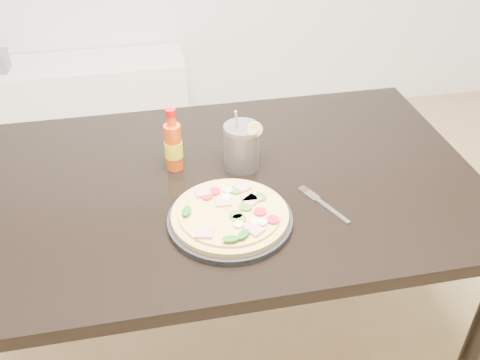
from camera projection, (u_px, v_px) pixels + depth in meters
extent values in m
cube|color=black|center=(232.00, 184.00, 1.52)|extent=(1.40, 0.90, 0.04)
cylinder|color=black|center=(476.00, 342.00, 1.54)|extent=(0.06, 0.06, 0.71)
cylinder|color=black|center=(41.00, 225.00, 1.95)|extent=(0.06, 0.06, 0.71)
cylinder|color=black|center=(371.00, 184.00, 2.15)|extent=(0.06, 0.06, 0.71)
cylinder|color=black|center=(230.00, 220.00, 1.35)|extent=(0.32, 0.32, 0.02)
cylinder|color=tan|center=(230.00, 215.00, 1.34)|extent=(0.30, 0.30, 0.01)
cylinder|color=#D9C95E|center=(230.00, 212.00, 1.34)|extent=(0.26, 0.26, 0.01)
cube|color=tan|center=(249.00, 197.00, 1.37)|extent=(0.04, 0.04, 0.01)
cube|color=tan|center=(223.00, 202.00, 1.36)|extent=(0.04, 0.03, 0.01)
cube|color=tan|center=(204.00, 233.00, 1.26)|extent=(0.05, 0.04, 0.01)
cube|color=tan|center=(254.00, 230.00, 1.27)|extent=(0.05, 0.05, 0.01)
cube|color=tan|center=(242.00, 187.00, 1.41)|extent=(0.05, 0.05, 0.01)
cube|color=tan|center=(251.00, 200.00, 1.36)|extent=(0.05, 0.05, 0.01)
cube|color=tan|center=(203.00, 192.00, 1.39)|extent=(0.04, 0.04, 0.01)
cylinder|color=red|center=(260.00, 212.00, 1.33)|extent=(0.03, 0.03, 0.01)
cylinder|color=red|center=(207.00, 196.00, 1.38)|extent=(0.03, 0.03, 0.01)
cylinder|color=red|center=(215.00, 191.00, 1.40)|extent=(0.03, 0.03, 0.01)
cylinder|color=red|center=(273.00, 220.00, 1.30)|extent=(0.03, 0.03, 0.01)
cylinder|color=#457527|center=(236.00, 215.00, 1.32)|extent=(0.03, 0.03, 0.01)
cylinder|color=#457527|center=(236.00, 190.00, 1.40)|extent=(0.03, 0.03, 0.01)
cylinder|color=#457527|center=(239.00, 219.00, 1.31)|extent=(0.03, 0.03, 0.01)
cylinder|color=#457527|center=(260.00, 197.00, 1.38)|extent=(0.03, 0.03, 0.01)
cylinder|color=#457527|center=(246.00, 207.00, 1.34)|extent=(0.03, 0.03, 0.01)
ellipsoid|color=white|center=(254.00, 221.00, 1.30)|extent=(0.03, 0.03, 0.01)
ellipsoid|color=white|center=(262.00, 222.00, 1.29)|extent=(0.03, 0.03, 0.01)
ellipsoid|color=white|center=(239.00, 224.00, 1.29)|extent=(0.03, 0.03, 0.01)
ellipsoid|color=white|center=(228.00, 190.00, 1.40)|extent=(0.03, 0.03, 0.01)
ellipsoid|color=white|center=(226.00, 197.00, 1.38)|extent=(0.03, 0.03, 0.01)
ellipsoid|color=#176218|center=(243.00, 234.00, 1.25)|extent=(0.04, 0.04, 0.00)
ellipsoid|color=#176218|center=(187.00, 211.00, 1.32)|extent=(0.03, 0.05, 0.00)
ellipsoid|color=#176218|center=(231.00, 238.00, 1.24)|extent=(0.04, 0.02, 0.00)
cylinder|color=#D9470C|center=(174.00, 147.00, 1.51)|extent=(0.05, 0.05, 0.14)
cylinder|color=yellow|center=(174.00, 149.00, 1.52)|extent=(0.05, 0.05, 0.05)
cylinder|color=#D9470C|center=(171.00, 121.00, 1.46)|extent=(0.03, 0.03, 0.03)
cylinder|color=red|center=(171.00, 113.00, 1.45)|extent=(0.03, 0.03, 0.02)
cylinder|color=black|center=(242.00, 149.00, 1.53)|extent=(0.09, 0.09, 0.12)
cylinder|color=silver|center=(242.00, 147.00, 1.52)|extent=(0.10, 0.10, 0.13)
cylinder|color=#F2E059|center=(255.00, 129.00, 1.47)|extent=(0.04, 0.01, 0.04)
cylinder|color=#B2B2B7|center=(237.00, 133.00, 1.51)|extent=(0.03, 0.06, 0.17)
cube|color=silver|center=(333.00, 211.00, 1.39)|extent=(0.06, 0.11, 0.00)
cube|color=silver|center=(312.00, 196.00, 1.44)|extent=(0.04, 0.05, 0.00)
cube|color=silver|center=(302.00, 191.00, 1.46)|extent=(0.02, 0.03, 0.00)
cube|color=silver|center=(303.00, 190.00, 1.46)|extent=(0.02, 0.03, 0.00)
cube|color=silver|center=(305.00, 189.00, 1.46)|extent=(0.02, 0.03, 0.00)
cube|color=silver|center=(307.00, 189.00, 1.47)|extent=(0.02, 0.03, 0.00)
cube|color=white|center=(57.00, 108.00, 2.90)|extent=(1.40, 0.34, 0.50)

